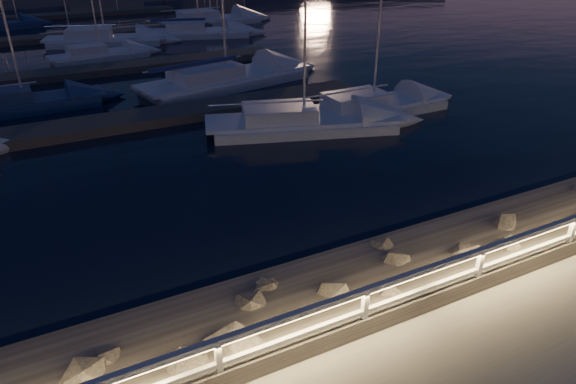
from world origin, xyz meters
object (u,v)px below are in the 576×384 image
(sailboat_h, at_px, (222,78))
(sailboat_k, at_px, (102,39))
(sailboat_d, at_px, (299,121))
(sailboat_l, at_px, (208,19))
(guard_rail, at_px, (317,317))
(sailboat_j, at_px, (98,54))
(sailboat_f, at_px, (20,102))
(sailboat_g, at_px, (197,31))
(sailboat_c, at_px, (369,106))

(sailboat_h, xyz_separation_m, sailboat_k, (-3.91, 14.76, -0.02))
(sailboat_d, bearing_deg, sailboat_l, 96.43)
(guard_rail, xyz_separation_m, sailboat_j, (0.53, 29.64, -0.98))
(sailboat_f, height_order, sailboat_k, sailboat_k)
(sailboat_g, bearing_deg, sailboat_f, -116.16)
(guard_rail, height_order, sailboat_c, sailboat_c)
(sailboat_f, relative_size, sailboat_k, 0.83)
(sailboat_h, relative_size, sailboat_k, 1.14)
(sailboat_l, bearing_deg, sailboat_h, -108.80)
(sailboat_h, bearing_deg, guard_rail, -117.48)
(sailboat_d, relative_size, sailboat_f, 1.15)
(sailboat_g, relative_size, sailboat_k, 0.96)
(guard_rail, xyz_separation_m, sailboat_c, (9.97, 12.45, -0.96))
(sailboat_k, relative_size, sailboat_l, 0.93)
(guard_rail, distance_m, sailboat_c, 15.98)
(sailboat_d, height_order, sailboat_k, sailboat_k)
(guard_rail, xyz_separation_m, sailboat_g, (8.82, 34.44, -0.94))
(guard_rail, distance_m, sailboat_h, 20.70)
(sailboat_c, xyz_separation_m, sailboat_f, (-14.39, 7.90, 0.00))
(sailboat_f, bearing_deg, sailboat_c, -30.36)
(guard_rail, bearing_deg, sailboat_l, 73.66)
(sailboat_k, bearing_deg, guard_rail, -75.08)
(guard_rail, height_order, sailboat_l, sailboat_l)
(sailboat_c, distance_m, sailboat_h, 8.68)
(sailboat_g, xyz_separation_m, sailboat_h, (-3.27, -14.53, 0.03))
(guard_rail, xyz_separation_m, sailboat_h, (5.55, 19.92, -0.91))
(sailboat_f, bearing_deg, sailboat_d, -39.87)
(guard_rail, height_order, sailboat_f, sailboat_f)
(sailboat_g, bearing_deg, sailboat_c, -69.98)
(sailboat_d, relative_size, sailboat_k, 0.96)
(guard_rail, distance_m, sailboat_f, 20.84)
(sailboat_l, bearing_deg, sailboat_c, -95.19)
(sailboat_c, relative_size, sailboat_k, 0.89)
(sailboat_d, xyz_separation_m, sailboat_j, (-5.54, 17.57, -0.02))
(sailboat_f, height_order, sailboat_h, sailboat_h)
(sailboat_j, xyz_separation_m, sailboat_k, (1.11, 5.04, 0.05))
(guard_rail, height_order, sailboat_j, sailboat_j)
(sailboat_c, xyz_separation_m, sailboat_j, (-9.44, 17.19, -0.02))
(sailboat_j, distance_m, sailboat_k, 5.16)
(guard_rail, bearing_deg, sailboat_h, 74.42)
(sailboat_g, height_order, sailboat_j, sailboat_g)
(sailboat_j, bearing_deg, guard_rail, -98.07)
(sailboat_j, height_order, sailboat_k, sailboat_k)
(sailboat_d, height_order, sailboat_f, sailboat_d)
(sailboat_j, bearing_deg, sailboat_f, -125.07)
(sailboat_c, bearing_deg, sailboat_h, 119.30)
(sailboat_c, bearing_deg, sailboat_d, -175.85)
(sailboat_g, relative_size, sailboat_j, 1.26)
(sailboat_j, bearing_deg, sailboat_d, -79.56)
(sailboat_h, distance_m, sailboat_j, 10.94)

